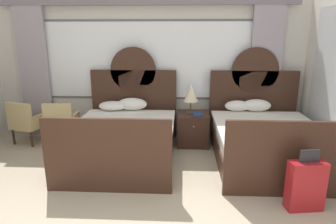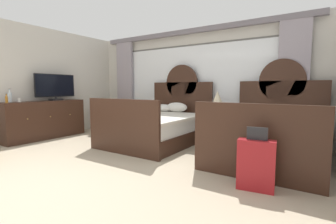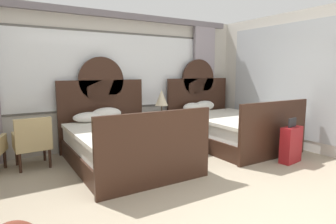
# 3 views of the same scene
# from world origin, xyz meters

# --- Properties ---
(ground_plane) EXTENTS (24.00, 24.00, 0.00)m
(ground_plane) POSITION_xyz_m (0.00, 0.00, 0.00)
(ground_plane) COLOR tan
(wall_back_window) EXTENTS (6.11, 0.22, 2.70)m
(wall_back_window) POSITION_xyz_m (0.00, 3.97, 1.42)
(wall_back_window) COLOR beige
(wall_back_window) RESTS_ON ground_plane
(wall_left) EXTENTS (0.07, 4.57, 2.70)m
(wall_left) POSITION_xyz_m (-3.09, 1.69, 1.35)
(wall_left) COLOR beige
(wall_left) RESTS_ON ground_plane
(bed_near_window) EXTENTS (1.69, 2.25, 1.81)m
(bed_near_window) POSITION_xyz_m (-0.28, 2.79, 0.37)
(bed_near_window) COLOR #382116
(bed_near_window) RESTS_ON ground_plane
(bed_near_mirror) EXTENTS (1.69, 2.25, 1.81)m
(bed_near_mirror) POSITION_xyz_m (2.07, 2.78, 0.37)
(bed_near_mirror) COLOR #382116
(bed_near_mirror) RESTS_ON ground_plane
(nightstand_between_beds) EXTENTS (0.57, 0.60, 0.61)m
(nightstand_between_beds) POSITION_xyz_m (0.90, 3.45, 0.31)
(nightstand_between_beds) COLOR #382116
(nightstand_between_beds) RESTS_ON ground_plane
(table_lamp_on_nightstand) EXTENTS (0.27, 0.27, 0.55)m
(table_lamp_on_nightstand) POSITION_xyz_m (0.85, 3.45, 0.99)
(table_lamp_on_nightstand) COLOR brown
(table_lamp_on_nightstand) RESTS_ON nightstand_between_beds
(book_on_nightstand) EXTENTS (0.18, 0.26, 0.03)m
(book_on_nightstand) POSITION_xyz_m (0.97, 3.34, 0.63)
(book_on_nightstand) COLOR navy
(book_on_nightstand) RESTS_ON nightstand_between_beds
(dresser_minibar) EXTENTS (0.47, 1.90, 0.91)m
(dresser_minibar) POSITION_xyz_m (-2.83, 1.66, 0.46)
(dresser_minibar) COLOR #382116
(dresser_minibar) RESTS_ON ground_plane
(tv_flatscreen) EXTENTS (0.20, 1.04, 0.65)m
(tv_flatscreen) POSITION_xyz_m (-2.81, 1.95, 1.25)
(tv_flatscreen) COLOR black
(tv_flatscreen) RESTS_ON dresser_minibar
(bottle_liquor_amber) EXTENTS (0.05, 0.05, 0.19)m
(bottle_liquor_amber) POSITION_xyz_m (-2.75, 0.81, 0.99)
(bottle_liquor_amber) COLOR #B7701E
(bottle_liquor_amber) RESTS_ON dresser_minibar
(bottle_water_clear) EXTENTS (0.08, 0.08, 0.29)m
(bottle_water_clear) POSITION_xyz_m (-2.89, 0.94, 1.03)
(bottle_water_clear) COLOR silver
(bottle_water_clear) RESTS_ON dresser_minibar
(cup_on_dresser) EXTENTS (0.11, 0.08, 0.08)m
(cup_on_dresser) POSITION_xyz_m (-2.84, 1.10, 0.95)
(cup_on_dresser) COLOR white
(cup_on_dresser) RESTS_ON dresser_minibar
(armchair_by_window_left) EXTENTS (0.55, 0.55, 0.83)m
(armchair_by_window_left) POSITION_xyz_m (-1.59, 3.34, 0.45)
(armchair_by_window_left) COLOR tan
(armchair_by_window_left) RESTS_ON ground_plane
(armchair_by_window_centre) EXTENTS (0.65, 0.65, 0.83)m
(armchair_by_window_centre) POSITION_xyz_m (-2.27, 3.35, 0.45)
(armchair_by_window_centre) COLOR tan
(armchair_by_window_centre) RESTS_ON ground_plane
(suitcase_on_floor) EXTENTS (0.45, 0.24, 0.76)m
(suitcase_on_floor) POSITION_xyz_m (2.17, 1.36, 0.31)
(suitcase_on_floor) COLOR maroon
(suitcase_on_floor) RESTS_ON ground_plane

